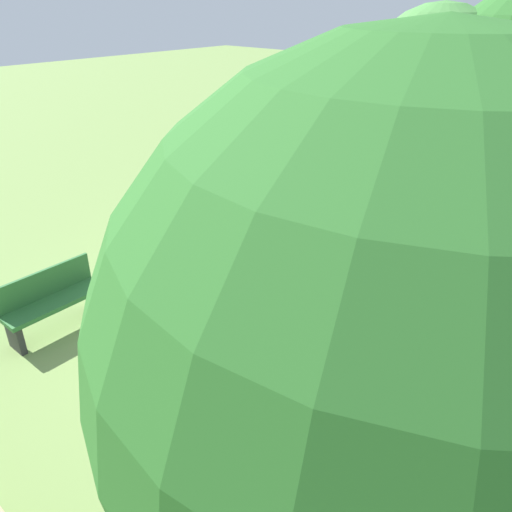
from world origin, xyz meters
name	(u,v)px	position (x,y,z in m)	size (l,w,h in m)	color
ground_plane	(265,292)	(0.00, 0.00, 0.00)	(60.00, 60.00, 0.00)	#75934C
track	(262,290)	(0.00, 0.06, 0.02)	(0.75, 6.05, 0.04)	gray
locomotive	(212,242)	(0.00, 1.09, 0.48)	(0.71, 1.45, 1.02)	#192338
passenger_car	(312,287)	(0.00, -0.84, 0.42)	(0.81, 2.35, 0.97)	#3F3F3F
conductor_person	(269,204)	(0.92, 0.69, 0.96)	(0.30, 0.30, 1.62)	#282D47
park_bench	(53,301)	(-2.49, 1.50, 0.42)	(1.31, 0.42, 0.82)	#2D6B33
oak_tree_near	(395,351)	(-3.40, -3.47, 2.77)	(2.17, 2.17, 3.87)	#4C3823
oak_tree_far	(433,81)	(3.86, -0.48, 2.63)	(2.42, 2.42, 3.86)	brown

